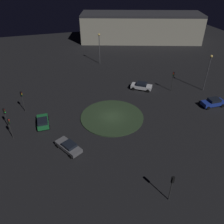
# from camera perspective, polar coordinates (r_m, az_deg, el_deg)

# --- Properties ---
(ground_plane) EXTENTS (120.95, 120.95, 0.00)m
(ground_plane) POSITION_cam_1_polar(r_m,az_deg,el_deg) (40.17, 0.00, -1.29)
(ground_plane) COLOR black
(roundabout_island) EXTENTS (11.21, 11.21, 0.17)m
(roundabout_island) POSITION_cam_1_polar(r_m,az_deg,el_deg) (40.13, 0.00, -1.19)
(roundabout_island) COLOR #2D4228
(roundabout_island) RESTS_ON ground_plane
(car_blue) EXTENTS (4.39, 2.09, 1.59)m
(car_blue) POSITION_cam_1_polar(r_m,az_deg,el_deg) (47.00, 24.29, 2.26)
(car_blue) COLOR #1E38A5
(car_blue) RESTS_ON ground_plane
(car_grey) EXTENTS (3.73, 4.71, 1.31)m
(car_grey) POSITION_cam_1_polar(r_m,az_deg,el_deg) (33.78, -10.94, -8.55)
(car_grey) COLOR slate
(car_grey) RESTS_ON ground_plane
(car_green) EXTENTS (2.08, 3.91, 1.48)m
(car_green) POSITION_cam_1_polar(r_m,az_deg,el_deg) (39.42, -17.15, -2.39)
(car_green) COLOR #1E7238
(car_green) RESTS_ON ground_plane
(car_white) EXTENTS (4.71, 4.04, 1.57)m
(car_white) POSITION_cam_1_polar(r_m,az_deg,el_deg) (49.18, 7.50, 6.56)
(car_white) COLOR white
(car_white) RESTS_ON ground_plane
(traffic_light_east) EXTENTS (0.37, 0.32, 3.75)m
(traffic_light_east) POSITION_cam_1_polar(r_m,az_deg,el_deg) (37.23, -24.58, -2.98)
(traffic_light_east) COLOR #2D2D2D
(traffic_light_east) RESTS_ON ground_plane
(traffic_light_west) EXTENTS (0.39, 0.36, 4.33)m
(traffic_light_west) POSITION_cam_1_polar(r_m,az_deg,el_deg) (48.83, 15.21, 8.38)
(traffic_light_west) COLOR #2D2D2D
(traffic_light_west) RESTS_ON ground_plane
(traffic_light_east_near) EXTENTS (0.37, 0.32, 3.73)m
(traffic_light_east_near) POSITION_cam_1_polar(r_m,az_deg,el_deg) (40.09, -25.51, -0.51)
(traffic_light_east_near) COLOR #2D2D2D
(traffic_light_east_near) RESTS_ON ground_plane
(traffic_light_north) EXTENTS (0.32, 0.37, 3.92)m
(traffic_light_north) POSITION_cam_1_polar(r_m,az_deg,el_deg) (26.75, 14.92, -17.17)
(traffic_light_north) COLOR #2D2D2D
(traffic_light_north) RESTS_ON ground_plane
(traffic_light_southeast) EXTENTS (0.39, 0.36, 4.14)m
(traffic_light_southeast) POSITION_cam_1_polar(r_m,az_deg,el_deg) (43.22, -21.85, 3.40)
(traffic_light_southeast) COLOR #2D2D2D
(traffic_light_southeast) RESTS_ON ground_plane
(streetlamp_south) EXTENTS (0.58, 0.58, 8.04)m
(streetlamp_south) POSITION_cam_1_polar(r_m,az_deg,el_deg) (60.92, -3.26, 17.01)
(streetlamp_south) COLOR #4C4C51
(streetlamp_south) RESTS_ON ground_plane
(streetlamp_west) EXTENTS (0.54, 0.54, 7.85)m
(streetlamp_west) POSITION_cam_1_polar(r_m,az_deg,el_deg) (50.51, 23.30, 10.37)
(streetlamp_west) COLOR #4C4C51
(streetlamp_west) RESTS_ON ground_plane
(store_building) EXTENTS (41.13, 22.31, 9.14)m
(store_building) POSITION_cam_1_polar(r_m,az_deg,el_deg) (82.06, 7.31, 20.52)
(store_building) COLOR #ADA893
(store_building) RESTS_ON ground_plane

